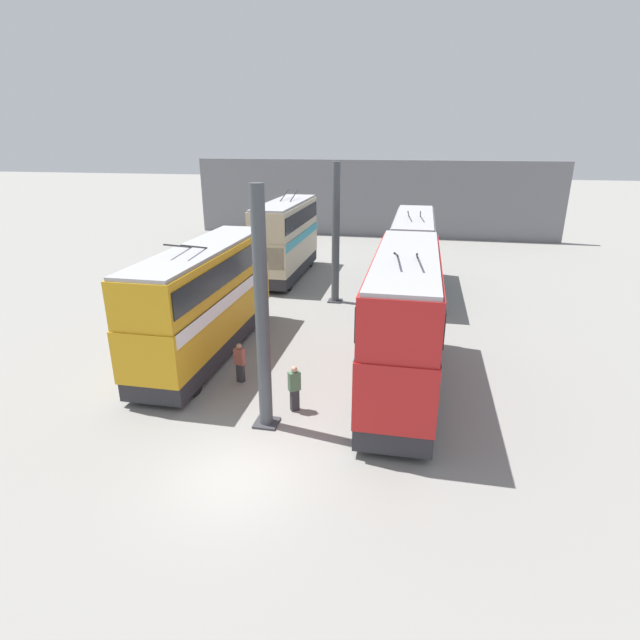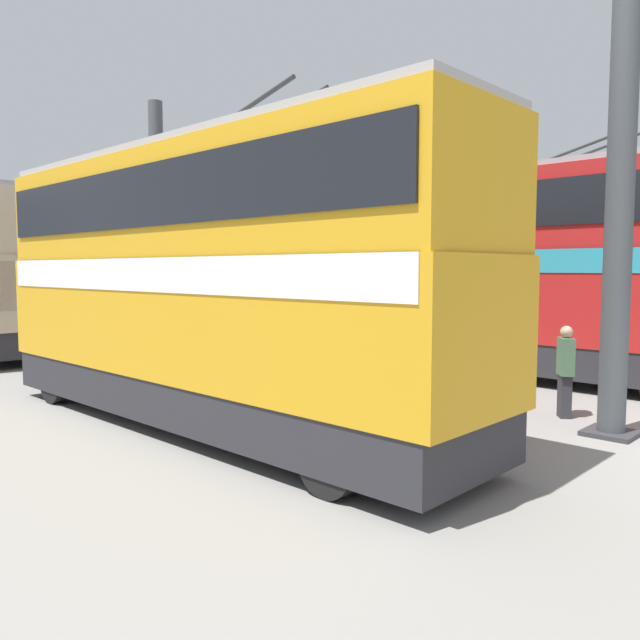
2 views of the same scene
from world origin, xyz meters
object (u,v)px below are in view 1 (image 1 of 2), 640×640
Objects in this scene: bus_left_near at (404,316)px; person_by_right_row at (240,362)px; bus_left_far at (412,250)px; bus_right_near at (205,294)px; oil_drum at (373,310)px; bus_right_far at (286,235)px; person_aisle_foreground at (294,387)px.

bus_left_near is 6.03× the size of person_by_right_row.
bus_left_far is 0.94× the size of bus_right_near.
person_by_right_row is at bearing 152.87° from oil_drum.
bus_right_near is at bearing 142.76° from bus_left_far.
bus_left_near is 1.06× the size of bus_right_far.
bus_right_far reaches higher than person_aisle_foreground.
bus_right_far is (15.67, 8.84, -0.07)m from bus_left_near.
bus_right_near is 12.09× the size of oil_drum.
bus_left_near is at bearing -166.94° from oil_drum.
bus_left_near reaches higher than person_aisle_foreground.
person_aisle_foreground is at bearing -110.66° from person_by_right_row.
person_aisle_foreground is (-4.31, -5.16, -1.88)m from bus_right_near.
bus_left_far reaches higher than person_by_right_row.
person_by_right_row is 1.86× the size of oil_drum.
bus_right_far is 16.68m from person_by_right_row.
person_by_right_row is at bearing 96.22° from bus_left_near.
bus_left_near is 13.46m from bus_left_far.
person_aisle_foreground is at bearing -164.13° from bus_right_far.
bus_left_far is 11.36× the size of oil_drum.
oil_drum is (6.29, -6.95, -2.37)m from bus_right_near.
person_aisle_foreground is (-18.14, -5.16, -2.06)m from bus_right_far.
bus_left_far is 9.11m from bus_right_far.
oil_drum is (10.60, -1.80, -0.49)m from person_aisle_foreground.
bus_right_far is at bearing -21.31° from person_aisle_foreground.
bus_left_far is 6.12m from oil_drum.
oil_drum is at bearing 13.06° from bus_left_near.
bus_right_near is (1.84, 8.84, -0.25)m from bus_left_near.
person_by_right_row is (-2.53, -2.43, -1.94)m from bus_right_near.
bus_right_far is at bearing -0.00° from bus_right_near.
bus_left_near is 9.03m from bus_right_near.
person_aisle_foreground is (-15.93, 3.68, -1.85)m from bus_left_far.
oil_drum is at bearing -137.34° from bus_right_far.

